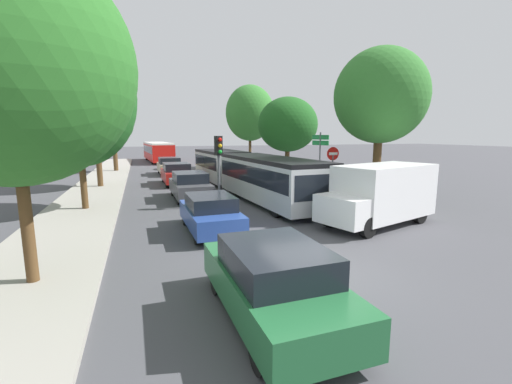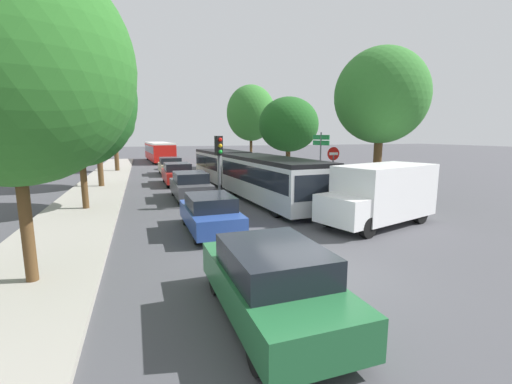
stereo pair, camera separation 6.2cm
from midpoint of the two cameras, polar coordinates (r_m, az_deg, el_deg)
name	(u,v)px [view 1 (the left image)]	position (r m, az deg, el deg)	size (l,w,h in m)	color
ground_plane	(318,273)	(9.01, 10.11, -13.16)	(200.00, 200.00, 0.00)	#47474C
kerb_strip_left	(103,182)	(27.06, -24.24, 1.50)	(3.20, 48.95, 0.14)	#9E998E
articulated_bus	(245,171)	(20.39, -1.87, 3.60)	(3.50, 15.86, 2.34)	silver
city_bus_rear	(158,151)	(46.30, -16.07, 6.65)	(3.34, 11.65, 2.47)	red
queued_car_green	(274,281)	(6.61, 2.71, -14.67)	(1.86, 4.24, 1.46)	#236638
queued_car_blue	(210,213)	(12.34, -7.78, -3.52)	(1.72, 3.92, 1.35)	#284799
queued_car_graphite	(190,185)	(18.82, -11.03, 1.08)	(1.87, 4.26, 1.47)	#47474C
queued_car_red	(177,174)	(24.66, -13.17, 3.01)	(1.92, 4.37, 1.51)	#B21E19
queued_car_tan	(169,166)	(30.97, -14.29, 4.25)	(1.92, 4.37, 1.51)	tan
white_van	(381,193)	(13.98, 19.94, -0.15)	(5.35, 3.33, 2.31)	white
traffic_light	(219,155)	(16.14, -6.33, 6.08)	(0.38, 0.40, 3.40)	#56595E
no_entry_sign	(333,165)	(18.54, 12.54, 4.42)	(0.70, 0.08, 2.82)	#56595E
direction_sign_post	(320,150)	(21.50, 10.56, 6.97)	(0.39, 1.37, 3.60)	#56595E
tree_left_near	(10,73)	(9.18, -35.90, 15.81)	(5.08, 5.08, 7.38)	#51381E
tree_left_mid	(78,101)	(17.17, -27.66, 13.26)	(5.01, 5.01, 8.04)	#51381E
tree_left_far	(94,118)	(24.38, -25.43, 11.10)	(4.47, 4.47, 6.79)	#51381E
tree_left_distant	(113,124)	(34.59, -22.77, 10.43)	(3.61, 3.61, 6.24)	#51381E
tree_right_near	(380,98)	(17.63, 19.91, 14.44)	(4.33, 4.33, 7.48)	#51381E
tree_right_mid	(288,126)	(27.02, 5.31, 10.90)	(4.58, 4.58, 6.32)	#51381E
tree_right_far	(250,115)	(35.72, -1.04, 12.79)	(4.94, 4.94, 8.44)	#51381E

